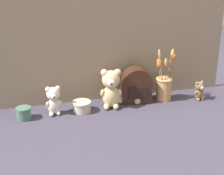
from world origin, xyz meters
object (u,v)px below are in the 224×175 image
Objects in this scene: teddy_bear_medium at (54,100)px; flower_vase at (164,85)px; decorative_tin_tall at (24,113)px; decorative_tin_short at (82,106)px; vintage_radio at (136,86)px; teddy_bear_small at (199,90)px; teddy_bear_large at (111,88)px.

teddy_bear_medium is 0.69m from flower_vase.
decorative_tin_short is (0.33, 0.01, -0.00)m from decorative_tin_tall.
flower_vase reaches higher than teddy_bear_medium.
decorative_tin_short is (-0.35, -0.05, -0.07)m from vintage_radio.
flower_vase is at bearing 3.77° from decorative_tin_short.
flower_vase is at bearing 164.74° from teddy_bear_small.
vintage_radio is at bearing 5.69° from teddy_bear_medium.
teddy_bear_medium is at bearing -178.73° from teddy_bear_large.
teddy_bear_small reaches higher than decorative_tin_short.
teddy_bear_large reaches higher than teddy_bear_small.
vintage_radio is at bearing 168.68° from teddy_bear_small.
teddy_bear_small is 0.37× the size of flower_vase.
flower_vase is 1.52× the size of vintage_radio.
vintage_radio reaches higher than decorative_tin_short.
teddy_bear_large is at bearing -165.89° from vintage_radio.
teddy_bear_medium is at bearing 4.96° from decorative_tin_tall.
decorative_tin_short is (-0.18, -0.01, -0.09)m from teddy_bear_large.
flower_vase reaches higher than vintage_radio.
flower_vase is at bearing 3.85° from teddy_bear_large.
teddy_bear_large is 1.96× the size of teddy_bear_small.
teddy_bear_large is 0.20m from decorative_tin_short.
teddy_bear_medium is (-0.34, -0.01, -0.04)m from teddy_bear_large.
teddy_bear_large is 0.18m from vintage_radio.
teddy_bear_large is 1.40× the size of teddy_bear_medium.
decorative_tin_short is (0.16, -0.00, -0.06)m from teddy_bear_medium.
teddy_bear_large is at bearing 1.27° from teddy_bear_medium.
vintage_radio is (-0.18, 0.02, 0.00)m from flower_vase.
teddy_bear_medium is at bearing 178.27° from teddy_bear_small.
decorative_tin_tall is (-1.07, 0.01, -0.03)m from teddy_bear_small.
teddy_bear_large is 0.52m from decorative_tin_tall.
decorative_tin_tall is (-0.68, -0.07, -0.07)m from vintage_radio.
teddy_bear_medium is at bearing -177.42° from flower_vase.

